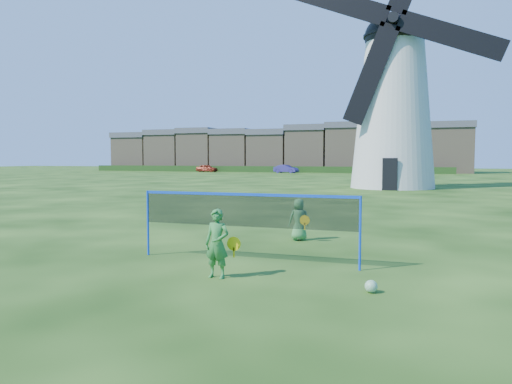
{
  "coord_description": "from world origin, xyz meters",
  "views": [
    {
      "loc": [
        3.97,
        -10.61,
        2.32
      ],
      "look_at": [
        0.2,
        0.5,
        1.5
      ],
      "focal_mm": 33.95,
      "sensor_mm": 36.0,
      "label": 1
    }
  ],
  "objects": [
    {
      "name": "ground",
      "position": [
        0.0,
        0.0,
        0.0
      ],
      "size": [
        220.0,
        220.0,
        0.0
      ],
      "primitive_type": "plane",
      "color": "black",
      "rests_on": "ground"
    },
    {
      "name": "windmill",
      "position": [
        1.91,
        28.58,
        6.73
      ],
      "size": [
        15.22,
        6.39,
        19.95
      ],
      "color": "silver",
      "rests_on": "ground"
    },
    {
      "name": "badminton_net",
      "position": [
        0.33,
        -0.57,
        1.14
      ],
      "size": [
        5.05,
        0.05,
        1.55
      ],
      "color": "blue",
      "rests_on": "ground"
    },
    {
      "name": "player_girl",
      "position": [
        0.28,
        -2.09,
        0.67
      ],
      "size": [
        0.67,
        0.36,
        1.34
      ],
      "rotation": [
        0.0,
        0.0,
        -0.04
      ],
      "color": "#327E37",
      "rests_on": "ground"
    },
    {
      "name": "player_boy",
      "position": [
        0.76,
        2.63,
        0.59
      ],
      "size": [
        0.7,
        0.57,
        1.19
      ],
      "rotation": [
        0.0,
        0.0,
        3.54
      ],
      "color": "#489549",
      "rests_on": "ground"
    },
    {
      "name": "play_ball",
      "position": [
        3.21,
        -2.19,
        0.11
      ],
      "size": [
        0.22,
        0.22,
        0.22
      ],
      "primitive_type": "sphere",
      "color": "green",
      "rests_on": "ground"
    },
    {
      "name": "terraced_houses",
      "position": [
        -19.54,
        72.0,
        3.93
      ],
      "size": [
        63.93,
        8.4,
        8.22
      ],
      "color": "gray",
      "rests_on": "ground"
    },
    {
      "name": "hedge",
      "position": [
        -22.0,
        66.0,
        0.5
      ],
      "size": [
        62.0,
        0.8,
        1.0
      ],
      "primitive_type": "cube",
      "color": "#193814",
      "rests_on": "ground"
    },
    {
      "name": "car_left",
      "position": [
        -30.2,
        64.18,
        0.63
      ],
      "size": [
        3.82,
        1.81,
        1.26
      ],
      "primitive_type": "imported",
      "rotation": [
        0.0,
        0.0,
        1.48
      ],
      "color": "maroon",
      "rests_on": "ground"
    },
    {
      "name": "car_right",
      "position": [
        -16.0,
        62.91,
        0.64
      ],
      "size": [
        4.09,
        2.09,
        1.28
      ],
      "primitive_type": "imported",
      "rotation": [
        0.0,
        0.0,
        1.38
      ],
      "color": "navy",
      "rests_on": "ground"
    }
  ]
}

